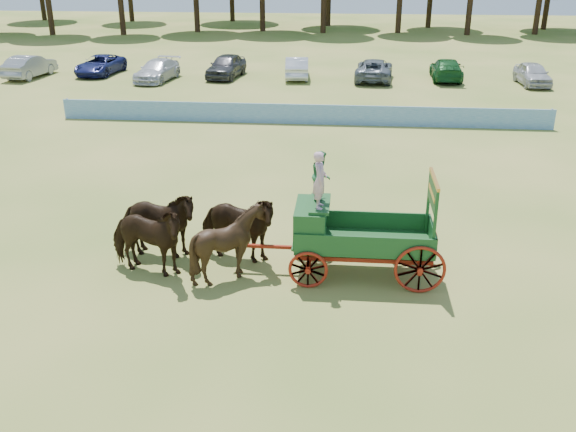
{
  "coord_description": "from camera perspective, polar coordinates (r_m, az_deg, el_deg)",
  "views": [
    {
      "loc": [
        1.39,
        -15.24,
        8.66
      ],
      "look_at": [
        -0.24,
        2.22,
        1.3
      ],
      "focal_mm": 40.0,
      "sensor_mm": 36.0,
      "label": 1
    }
  ],
  "objects": [
    {
      "name": "horse_wheel_right",
      "position": [
        18.89,
        -4.57,
        -1.01
      ],
      "size": [
        2.74,
        1.73,
        2.14
      ],
      "primitive_type": "imported",
      "rotation": [
        0.0,
        0.0,
        1.33
      ],
      "color": "black",
      "rests_on": "ground"
    },
    {
      "name": "farm_dray",
      "position": [
        17.94,
        4.53,
        -0.6
      ],
      "size": [
        6.0,
        2.0,
        3.73
      ],
      "color": "maroon",
      "rests_on": "ground"
    },
    {
      "name": "parked_cars",
      "position": [
        46.1,
        5.1,
        12.79
      ],
      "size": [
        57.15,
        7.31,
        1.64
      ],
      "color": "silver",
      "rests_on": "ground"
    },
    {
      "name": "horse_wheel_left",
      "position": [
        17.9,
        -5.15,
        -2.41
      ],
      "size": [
        2.12,
        1.92,
        2.15
      ],
      "primitive_type": "imported",
      "rotation": [
        0.0,
        0.0,
        1.47
      ],
      "color": "black",
      "rests_on": "ground"
    },
    {
      "name": "horse_lead_left",
      "position": [
        18.47,
        -12.5,
        -2.07
      ],
      "size": [
        2.74,
        1.74,
        2.14
      ],
      "primitive_type": "imported",
      "rotation": [
        0.0,
        0.0,
        1.33
      ],
      "color": "black",
      "rests_on": "ground"
    },
    {
      "name": "sponsor_banner",
      "position": [
        34.31,
        1.22,
        9.04
      ],
      "size": [
        26.0,
        0.08,
        1.05
      ],
      "primitive_type": "cube",
      "color": "#1E65A2",
      "rests_on": "ground"
    },
    {
      "name": "horse_lead_right",
      "position": [
        19.43,
        -11.56,
        -0.72
      ],
      "size": [
        2.6,
        1.31,
        2.14
      ],
      "primitive_type": "imported",
      "rotation": [
        0.0,
        0.0,
        1.51
      ],
      "color": "black",
      "rests_on": "ground"
    },
    {
      "name": "ground",
      "position": [
        17.59,
        0.11,
        -6.74
      ],
      "size": [
        160.0,
        160.0,
        0.0
      ],
      "primitive_type": "plane",
      "color": "tan",
      "rests_on": "ground"
    }
  ]
}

